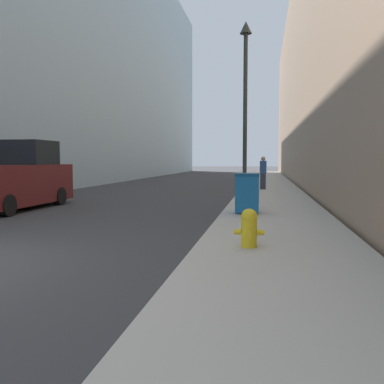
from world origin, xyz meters
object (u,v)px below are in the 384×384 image
(trash_bin, at_px, (247,193))
(pickup_truck, at_px, (12,180))
(pedestrian_on_sidewalk, at_px, (263,173))
(lamppost, at_px, (245,93))
(fire_hydrant, at_px, (249,227))

(trash_bin, xyz_separation_m, pickup_truck, (-7.73, 1.03, 0.25))
(trash_bin, bearing_deg, pedestrian_on_sidewalk, 87.68)
(lamppost, height_order, pedestrian_on_sidewalk, lamppost)
(lamppost, xyz_separation_m, pedestrian_on_sidewalk, (0.68, 5.21, -3.15))
(fire_hydrant, distance_m, pickup_truck, 9.77)
(lamppost, bearing_deg, pedestrian_on_sidewalk, 82.58)
(trash_bin, distance_m, pedestrian_on_sidewalk, 9.77)
(lamppost, bearing_deg, trash_bin, -86.41)
(trash_bin, xyz_separation_m, pedestrian_on_sidewalk, (0.39, 9.75, 0.25))
(fire_hydrant, xyz_separation_m, lamppost, (-0.50, 9.17, 3.63))
(lamppost, relative_size, pickup_truck, 1.29)
(fire_hydrant, relative_size, pedestrian_on_sidewalk, 0.40)
(pickup_truck, bearing_deg, trash_bin, -7.62)
(trash_bin, bearing_deg, fire_hydrant, -87.33)
(trash_bin, bearing_deg, lamppost, 93.59)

